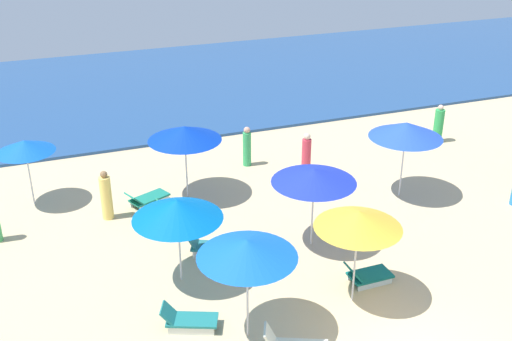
% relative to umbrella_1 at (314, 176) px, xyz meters
% --- Properties ---
extents(ocean, '(60.00, 15.47, 0.12)m').
position_rel_umbrella_1_xyz_m(ocean, '(-0.06, 16.73, -2.18)').
color(ocean, navy).
rests_on(ocean, ground_plane).
extents(umbrella_1, '(2.43, 2.43, 2.44)m').
position_rel_umbrella_1_xyz_m(umbrella_1, '(0.00, 0.00, 0.00)').
color(umbrella_1, silver).
rests_on(umbrella_1, ground_plane).
extents(umbrella_2, '(2.16, 2.16, 2.59)m').
position_rel_umbrella_1_xyz_m(umbrella_2, '(-0.17, -2.82, 0.13)').
color(umbrella_2, silver).
rests_on(umbrella_2, ground_plane).
extents(lounge_chair_2_0, '(1.26, 0.65, 0.62)m').
position_rel_umbrella_1_xyz_m(lounge_chair_2_0, '(0.55, -2.27, -2.01)').
color(lounge_chair_2_0, silver).
rests_on(lounge_chair_2_0, ground_plane).
extents(umbrella_3, '(2.42, 2.42, 2.65)m').
position_rel_umbrella_1_xyz_m(umbrella_3, '(4.16, 1.78, 0.15)').
color(umbrella_3, silver).
rests_on(umbrella_3, ground_plane).
extents(umbrella_4, '(2.28, 2.28, 2.61)m').
position_rel_umbrella_1_xyz_m(umbrella_4, '(-3.14, -3.14, 0.16)').
color(umbrella_4, silver).
rests_on(umbrella_4, ground_plane).
extents(lounge_chair_4_1, '(1.45, 1.03, 0.62)m').
position_rel_umbrella_1_xyz_m(lounge_chair_4_1, '(-4.38, -2.40, -2.00)').
color(lounge_chair_4_1, silver).
rests_on(lounge_chair_4_1, ground_plane).
extents(umbrella_5, '(2.36, 2.36, 2.43)m').
position_rel_umbrella_1_xyz_m(umbrella_5, '(-4.04, -0.40, -0.08)').
color(umbrella_5, silver).
rests_on(umbrella_5, ground_plane).
extents(lounge_chair_5_0, '(1.46, 1.09, 0.69)m').
position_rel_umbrella_1_xyz_m(lounge_chair_5_0, '(-2.94, 0.50, -1.97)').
color(lounge_chair_5_0, silver).
rests_on(lounge_chair_5_0, ground_plane).
extents(umbrella_6, '(1.88, 1.88, 2.28)m').
position_rel_umbrella_1_xyz_m(umbrella_6, '(-7.53, 5.54, -0.16)').
color(umbrella_6, silver).
rests_on(umbrella_6, ground_plane).
extents(umbrella_7, '(2.43, 2.43, 2.54)m').
position_rel_umbrella_1_xyz_m(umbrella_7, '(-2.61, 4.28, 0.06)').
color(umbrella_7, silver).
rests_on(umbrella_7, ground_plane).
extents(lounge_chair_7_0, '(1.48, 0.70, 0.70)m').
position_rel_umbrella_1_xyz_m(lounge_chair_7_0, '(-3.21, 2.98, -1.96)').
color(lounge_chair_7_0, silver).
rests_on(lounge_chair_7_0, ground_plane).
extents(lounge_chair_7_1, '(1.54, 1.11, 0.62)m').
position_rel_umbrella_1_xyz_m(lounge_chair_7_1, '(-4.04, 4.11, -1.99)').
color(lounge_chair_7_1, silver).
rests_on(lounge_chair_7_1, ground_plane).
extents(beachgoer_0, '(0.50, 0.50, 1.59)m').
position_rel_umbrella_1_xyz_m(beachgoer_0, '(8.25, 5.37, -1.51)').
color(beachgoer_0, green).
rests_on(beachgoer_0, ground_plane).
extents(beachgoer_1, '(0.42, 0.42, 1.61)m').
position_rel_umbrella_1_xyz_m(beachgoer_1, '(1.90, 4.46, -1.48)').
color(beachgoer_1, '#D23A4D').
rests_on(beachgoer_1, ground_plane).
extents(beachgoer_2, '(0.39, 0.39, 1.65)m').
position_rel_umbrella_1_xyz_m(beachgoer_2, '(-5.37, 3.71, -1.47)').
color(beachgoer_2, '#F9D667').
rests_on(beachgoer_2, ground_plane).
extents(beachgoer_5, '(0.44, 0.44, 1.54)m').
position_rel_umbrella_1_xyz_m(beachgoer_5, '(0.15, 5.95, -1.51)').
color(beachgoer_5, '#37AB5F').
rests_on(beachgoer_5, ground_plane).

